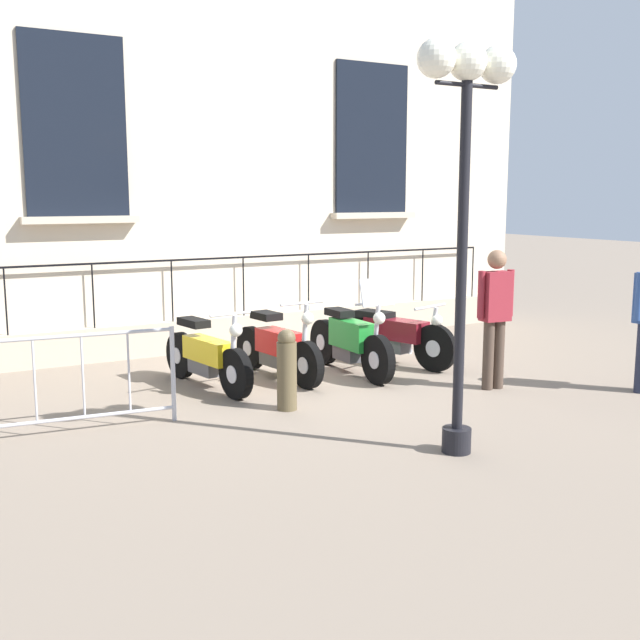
{
  "coord_description": "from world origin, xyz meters",
  "views": [
    {
      "loc": [
        9.22,
        -4.96,
        2.44
      ],
      "look_at": [
        0.45,
        0.0,
        0.8
      ],
      "focal_mm": 42.96,
      "sensor_mm": 36.0,
      "label": 1
    }
  ],
  "objects_px": {
    "motorcycle_maroon": "(393,335)",
    "motorcycle_green": "(351,342)",
    "motorcycle_red": "(278,348)",
    "pedestrian_walking": "(495,310)",
    "lamppost": "(465,147)",
    "bollard": "(287,369)",
    "crowd_barrier": "(59,381)",
    "motorcycle_yellow": "(207,357)"
  },
  "relations": [
    {
      "from": "bollard",
      "to": "pedestrian_walking",
      "type": "bearing_deg",
      "value": 80.99
    },
    {
      "from": "motorcycle_green",
      "to": "motorcycle_maroon",
      "type": "relative_size",
      "value": 1.0
    },
    {
      "from": "crowd_barrier",
      "to": "pedestrian_walking",
      "type": "xyz_separation_m",
      "value": [
        0.77,
        5.18,
        0.45
      ]
    },
    {
      "from": "motorcycle_yellow",
      "to": "crowd_barrier",
      "type": "xyz_separation_m",
      "value": [
        1.06,
        -2.02,
        0.16
      ]
    },
    {
      "from": "motorcycle_green",
      "to": "crowd_barrier",
      "type": "bearing_deg",
      "value": -78.52
    },
    {
      "from": "motorcycle_yellow",
      "to": "pedestrian_walking",
      "type": "height_order",
      "value": "pedestrian_walking"
    },
    {
      "from": "motorcycle_yellow",
      "to": "bollard",
      "type": "bearing_deg",
      "value": 16.87
    },
    {
      "from": "motorcycle_red",
      "to": "motorcycle_green",
      "type": "distance_m",
      "value": 1.02
    },
    {
      "from": "motorcycle_red",
      "to": "pedestrian_walking",
      "type": "distance_m",
      "value": 2.89
    },
    {
      "from": "bollard",
      "to": "crowd_barrier",
      "type": "bearing_deg",
      "value": -97.95
    },
    {
      "from": "lamppost",
      "to": "motorcycle_yellow",
      "type": "bearing_deg",
      "value": -161.65
    },
    {
      "from": "motorcycle_red",
      "to": "motorcycle_green",
      "type": "height_order",
      "value": "motorcycle_green"
    },
    {
      "from": "motorcycle_green",
      "to": "crowd_barrier",
      "type": "distance_m",
      "value": 4.11
    },
    {
      "from": "pedestrian_walking",
      "to": "motorcycle_maroon",
      "type": "bearing_deg",
      "value": -171.7
    },
    {
      "from": "motorcycle_yellow",
      "to": "motorcycle_green",
      "type": "xyz_separation_m",
      "value": [
        0.24,
        2.01,
        0.05
      ]
    },
    {
      "from": "lamppost",
      "to": "crowd_barrier",
      "type": "distance_m",
      "value": 4.65
    },
    {
      "from": "motorcycle_maroon",
      "to": "pedestrian_walking",
      "type": "distance_m",
      "value": 1.94
    },
    {
      "from": "motorcycle_red",
      "to": "motorcycle_green",
      "type": "bearing_deg",
      "value": 75.61
    },
    {
      "from": "motorcycle_maroon",
      "to": "pedestrian_walking",
      "type": "xyz_separation_m",
      "value": [
        1.83,
        0.27,
        0.58
      ]
    },
    {
      "from": "motorcycle_maroon",
      "to": "pedestrian_walking",
      "type": "height_order",
      "value": "pedestrian_walking"
    },
    {
      "from": "motorcycle_green",
      "to": "motorcycle_red",
      "type": "bearing_deg",
      "value": -104.39
    },
    {
      "from": "motorcycle_green",
      "to": "lamppost",
      "type": "bearing_deg",
      "value": -14.32
    },
    {
      "from": "bollard",
      "to": "lamppost",
      "type": "bearing_deg",
      "value": 19.31
    },
    {
      "from": "bollard",
      "to": "motorcycle_maroon",
      "type": "bearing_deg",
      "value": 119.58
    },
    {
      "from": "crowd_barrier",
      "to": "bollard",
      "type": "xyz_separation_m",
      "value": [
        0.34,
        2.45,
        -0.09
      ]
    },
    {
      "from": "motorcycle_yellow",
      "to": "motorcycle_red",
      "type": "height_order",
      "value": "motorcycle_red"
    },
    {
      "from": "motorcycle_yellow",
      "to": "motorcycle_maroon",
      "type": "relative_size",
      "value": 0.97
    },
    {
      "from": "crowd_barrier",
      "to": "motorcycle_yellow",
      "type": "bearing_deg",
      "value": 117.72
    },
    {
      "from": "motorcycle_maroon",
      "to": "lamppost",
      "type": "height_order",
      "value": "lamppost"
    },
    {
      "from": "motorcycle_yellow",
      "to": "pedestrian_walking",
      "type": "xyz_separation_m",
      "value": [
        1.84,
        3.15,
        0.61
      ]
    },
    {
      "from": "motorcycle_red",
      "to": "motorcycle_maroon",
      "type": "xyz_separation_m",
      "value": [
        0.02,
        1.87,
        0.01
      ]
    },
    {
      "from": "motorcycle_yellow",
      "to": "motorcycle_green",
      "type": "relative_size",
      "value": 0.97
    },
    {
      "from": "crowd_barrier",
      "to": "pedestrian_walking",
      "type": "bearing_deg",
      "value": 81.49
    },
    {
      "from": "crowd_barrier",
      "to": "motorcycle_green",
      "type": "bearing_deg",
      "value": 101.48
    },
    {
      "from": "motorcycle_maroon",
      "to": "motorcycle_green",
      "type": "bearing_deg",
      "value": -74.94
    },
    {
      "from": "motorcycle_green",
      "to": "bollard",
      "type": "bearing_deg",
      "value": -53.76
    },
    {
      "from": "motorcycle_maroon",
      "to": "crowd_barrier",
      "type": "height_order",
      "value": "crowd_barrier"
    },
    {
      "from": "motorcycle_yellow",
      "to": "bollard",
      "type": "relative_size",
      "value": 2.14
    },
    {
      "from": "motorcycle_yellow",
      "to": "pedestrian_walking",
      "type": "bearing_deg",
      "value": 59.79
    },
    {
      "from": "motorcycle_green",
      "to": "motorcycle_maroon",
      "type": "distance_m",
      "value": 0.91
    },
    {
      "from": "pedestrian_walking",
      "to": "motorcycle_yellow",
      "type": "bearing_deg",
      "value": -120.21
    },
    {
      "from": "motorcycle_green",
      "to": "bollard",
      "type": "height_order",
      "value": "motorcycle_green"
    }
  ]
}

